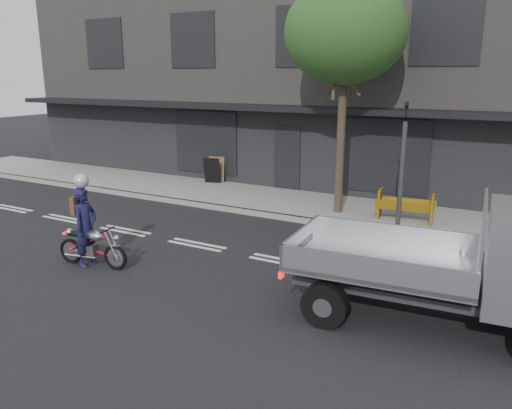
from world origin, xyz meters
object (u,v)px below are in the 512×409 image
(street_tree, at_px, (345,33))
(rider, at_px, (86,227))
(motorcycle, at_px, (92,246))
(traffic_light_pole, at_px, (402,174))
(construction_barrier, at_px, (403,208))
(sandwich_board, at_px, (212,171))

(street_tree, distance_m, rider, 8.60)
(motorcycle, bearing_deg, traffic_light_pole, 37.62)
(street_tree, relative_size, rider, 3.79)
(street_tree, distance_m, traffic_light_pole, 4.23)
(construction_barrier, bearing_deg, street_tree, 173.29)
(traffic_light_pole, distance_m, motorcycle, 7.89)
(motorcycle, bearing_deg, rider, 171.43)
(construction_barrier, bearing_deg, sandwich_board, 166.60)
(traffic_light_pole, xyz_separation_m, construction_barrier, (-0.02, 0.62, -1.07))
(construction_barrier, height_order, sandwich_board, sandwich_board)
(traffic_light_pole, distance_m, construction_barrier, 1.23)
(street_tree, bearing_deg, traffic_light_pole, -23.03)
(motorcycle, height_order, construction_barrier, construction_barrier)
(rider, bearing_deg, street_tree, -37.30)
(motorcycle, height_order, rider, rider)
(motorcycle, height_order, sandwich_board, sandwich_board)
(street_tree, xyz_separation_m, motorcycle, (-3.40, -6.49, -4.81))
(sandwich_board, bearing_deg, street_tree, -33.12)
(traffic_light_pole, bearing_deg, motorcycle, -133.77)
(rider, bearing_deg, motorcycle, -98.57)
(street_tree, height_order, motorcycle, street_tree)
(rider, height_order, construction_barrier, rider)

